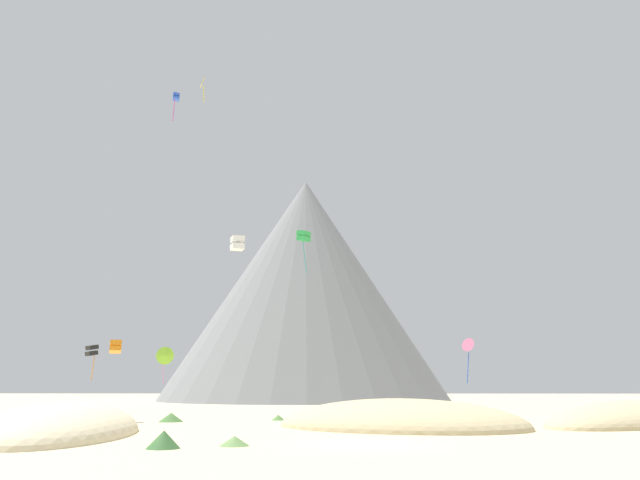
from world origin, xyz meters
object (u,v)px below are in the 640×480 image
at_px(kite_lime_low, 165,356).
at_px(kite_orange_low, 116,347).
at_px(kite_white_mid, 237,243).
at_px(bush_far_right, 164,439).
at_px(kite_blue_high, 176,97).
at_px(kite_green_mid, 304,236).
at_px(kite_yellow_high, 203,84).
at_px(bush_mid_center, 278,418).
at_px(kite_black_low, 92,351).
at_px(kite_rainbow_low, 469,346).
at_px(bush_ridge_crest, 171,417).
at_px(rock_massif, 294,295).
at_px(bush_scatter_east, 235,441).

relative_size(kite_lime_low, kite_orange_low, 3.62).
distance_m(kite_lime_low, kite_white_mid, 22.32).
height_order(bush_far_right, kite_blue_high, kite_blue_high).
xyz_separation_m(kite_green_mid, kite_yellow_high, (-12.57, -8.72, 17.98)).
relative_size(kite_white_mid, kite_orange_low, 1.32).
bearing_deg(bush_mid_center, kite_black_low, 150.94).
distance_m(bush_far_right, kite_black_low, 39.94).
distance_m(kite_yellow_high, kite_orange_low, 38.75).
height_order(kite_rainbow_low, kite_yellow_high, kite_yellow_high).
bearing_deg(bush_ridge_crest, kite_lime_low, 107.73).
height_order(kite_rainbow_low, kite_black_low, kite_rainbow_low).
bearing_deg(bush_ridge_crest, kite_orange_low, 177.42).
distance_m(bush_far_right, rock_massif, 95.42).
height_order(bush_ridge_crest, kite_green_mid, kite_green_mid).
bearing_deg(kite_blue_high, bush_far_right, -0.65).
xyz_separation_m(rock_massif, kite_orange_low, (-10.01, -72.12, -15.30)).
xyz_separation_m(kite_black_low, kite_yellow_high, (9.55, 3.90, 33.81)).
height_order(bush_mid_center, rock_massif, rock_massif).
distance_m(rock_massif, kite_white_mid, 62.92).
relative_size(kite_yellow_high, kite_orange_low, 2.75).
xyz_separation_m(bush_mid_center, kite_black_low, (-21.39, 11.88, 6.30)).
relative_size(bush_mid_center, kite_orange_low, 0.94).
distance_m(bush_far_right, kite_white_mid, 34.74).
bearing_deg(rock_massif, kite_rainbow_low, -72.02).
xyz_separation_m(kite_rainbow_low, kite_orange_low, (-31.14, -7.02, -0.46)).
bearing_deg(kite_blue_high, bush_scatter_east, 4.50).
distance_m(bush_ridge_crest, kite_blue_high, 40.00).
relative_size(rock_massif, kite_white_mid, 44.60).
height_order(bush_mid_center, kite_lime_low, kite_lime_low).
relative_size(kite_blue_high, kite_orange_low, 2.85).
bearing_deg(kite_black_low, kite_yellow_high, 62.15).
distance_m(bush_mid_center, rock_massif, 73.17).
bearing_deg(kite_blue_high, kite_orange_low, -15.23).
bearing_deg(kite_yellow_high, bush_scatter_east, -142.58).
xyz_separation_m(bush_ridge_crest, rock_massif, (4.89, 72.35, 20.98)).
distance_m(bush_mid_center, kite_rainbow_low, 19.24).
bearing_deg(bush_mid_center, kite_yellow_high, 126.88).
distance_m(bush_scatter_east, kite_blue_high, 52.38).
height_order(kite_lime_low, kite_orange_low, kite_lime_low).
bearing_deg(bush_far_right, bush_ridge_crest, 104.37).
xyz_separation_m(kite_lime_low, kite_rainbow_low, (34.18, -18.24, -0.03)).
distance_m(kite_black_low, kite_orange_low, 16.05).
xyz_separation_m(bush_mid_center, bush_ridge_crest, (-8.50, -2.38, 0.13)).
xyz_separation_m(bush_scatter_east, kite_yellow_high, (-11.76, 37.58, 40.10)).
bearing_deg(kite_yellow_high, bush_far_right, -147.41).
height_order(kite_lime_low, kite_rainbow_low, kite_lime_low).
bearing_deg(bush_ridge_crest, rock_massif, 86.13).
height_order(bush_ridge_crest, kite_yellow_high, kite_yellow_high).
xyz_separation_m(bush_far_right, kite_lime_low, (-13.47, 46.24, 6.11)).
bearing_deg(bush_ridge_crest, bush_scatter_east, -66.56).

